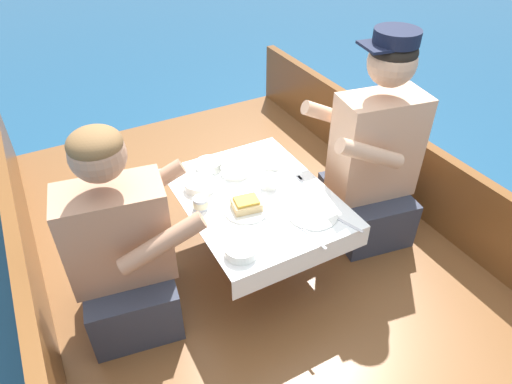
{
  "coord_description": "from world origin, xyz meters",
  "views": [
    {
      "loc": [
        -0.77,
        -1.35,
        1.94
      ],
      "look_at": [
        0.0,
        0.08,
        0.7
      ],
      "focal_mm": 32.0,
      "sensor_mm": 36.0,
      "label": 1
    }
  ],
  "objects_px": {
    "person_starboard": "(373,160)",
    "sandwich": "(246,204)",
    "person_port": "(123,251)",
    "coffee_cup_port": "(273,162)",
    "coffee_cup_starboard": "(269,181)",
    "tin_can": "(201,203)"
  },
  "relations": [
    {
      "from": "person_starboard",
      "to": "tin_can",
      "type": "bearing_deg",
      "value": 3.7
    },
    {
      "from": "person_starboard",
      "to": "sandwich",
      "type": "height_order",
      "value": "person_starboard"
    },
    {
      "from": "tin_can",
      "to": "person_starboard",
      "type": "bearing_deg",
      "value": -6.05
    },
    {
      "from": "person_port",
      "to": "coffee_cup_starboard",
      "type": "xyz_separation_m",
      "value": [
        0.71,
        0.05,
        0.07
      ]
    },
    {
      "from": "tin_can",
      "to": "sandwich",
      "type": "bearing_deg",
      "value": -31.86
    },
    {
      "from": "sandwich",
      "to": "coffee_cup_starboard",
      "type": "relative_size",
      "value": 1.29
    },
    {
      "from": "coffee_cup_port",
      "to": "person_starboard",
      "type": "bearing_deg",
      "value": -25.63
    },
    {
      "from": "coffee_cup_starboard",
      "to": "tin_can",
      "type": "distance_m",
      "value": 0.34
    },
    {
      "from": "person_starboard",
      "to": "tin_can",
      "type": "relative_size",
      "value": 16.05
    },
    {
      "from": "person_port",
      "to": "tin_can",
      "type": "height_order",
      "value": "person_port"
    },
    {
      "from": "sandwich",
      "to": "tin_can",
      "type": "distance_m",
      "value": 0.2
    },
    {
      "from": "person_port",
      "to": "coffee_cup_port",
      "type": "height_order",
      "value": "person_port"
    },
    {
      "from": "person_port",
      "to": "coffee_cup_port",
      "type": "bearing_deg",
      "value": 21.93
    },
    {
      "from": "coffee_cup_starboard",
      "to": "tin_can",
      "type": "relative_size",
      "value": 1.53
    },
    {
      "from": "person_starboard",
      "to": "sandwich",
      "type": "bearing_deg",
      "value": 10.73
    },
    {
      "from": "person_starboard",
      "to": "coffee_cup_port",
      "type": "relative_size",
      "value": 11.33
    },
    {
      "from": "sandwich",
      "to": "coffee_cup_starboard",
      "type": "distance_m",
      "value": 0.2
    },
    {
      "from": "person_port",
      "to": "coffee_cup_port",
      "type": "relative_size",
      "value": 9.82
    },
    {
      "from": "person_port",
      "to": "tin_can",
      "type": "distance_m",
      "value": 0.38
    },
    {
      "from": "coffee_cup_port",
      "to": "tin_can",
      "type": "bearing_deg",
      "value": -164.25
    },
    {
      "from": "sandwich",
      "to": "tin_can",
      "type": "height_order",
      "value": "sandwich"
    },
    {
      "from": "person_starboard",
      "to": "coffee_cup_starboard",
      "type": "height_order",
      "value": "person_starboard"
    }
  ]
}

